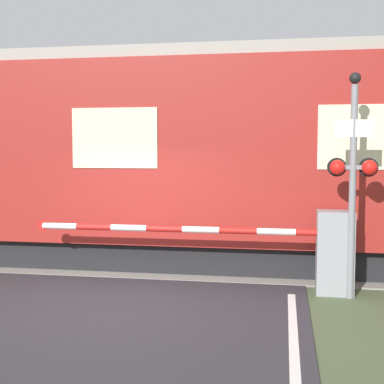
% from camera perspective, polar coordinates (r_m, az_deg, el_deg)
% --- Properties ---
extents(ground_plane, '(80.00, 80.00, 0.00)m').
position_cam_1_polar(ground_plane, '(8.52, -8.13, -11.84)').
color(ground_plane, '#475638').
extents(track_bed, '(36.00, 3.20, 0.13)m').
position_cam_1_polar(track_bed, '(11.51, -3.18, -7.34)').
color(track_bed, gray).
rests_on(track_bed, ground_plane).
extents(train, '(16.38, 2.80, 4.33)m').
position_cam_1_polar(train, '(11.40, -6.07, 3.62)').
color(train, black).
rests_on(train, ground_plane).
extents(crossing_barrier, '(5.54, 0.44, 1.39)m').
position_cam_1_polar(crossing_barrier, '(9.16, 12.64, -5.94)').
color(crossing_barrier, gray).
rests_on(crossing_barrier, ground_plane).
extents(signal_post, '(0.79, 0.26, 3.60)m').
position_cam_1_polar(signal_post, '(8.84, 16.79, 2.09)').
color(signal_post, gray).
rests_on(signal_post, ground_plane).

